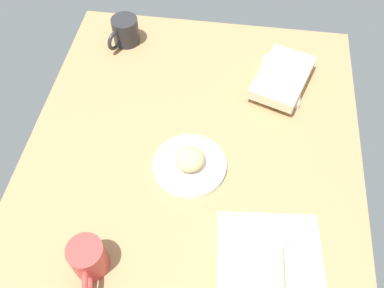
{
  "coord_description": "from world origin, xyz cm",
  "views": [
    {
      "loc": [
        61.38,
        8.66,
        96.07
      ],
      "look_at": [
        -1.05,
        -0.11,
        7.0
      ],
      "focal_mm": 38.84,
      "sensor_mm": 36.0,
      "label": 1
    }
  ],
  "objects_px": {
    "sauce_cup": "(276,237)",
    "breakfast_wrap": "(269,275)",
    "square_plate": "(270,263)",
    "coffee_mug": "(88,259)",
    "book_stack": "(282,78)",
    "second_mug": "(125,31)",
    "round_plate": "(190,165)",
    "scone_pastry": "(191,159)"
  },
  "relations": [
    {
      "from": "sauce_cup",
      "to": "breakfast_wrap",
      "type": "distance_m",
      "value": 0.1
    },
    {
      "from": "square_plate",
      "to": "coffee_mug",
      "type": "bearing_deg",
      "value": -81.03
    },
    {
      "from": "book_stack",
      "to": "second_mug",
      "type": "bearing_deg",
      "value": -103.86
    },
    {
      "from": "square_plate",
      "to": "book_stack",
      "type": "xyz_separation_m",
      "value": [
        -0.56,
        0.01,
        0.02
      ]
    },
    {
      "from": "book_stack",
      "to": "coffee_mug",
      "type": "height_order",
      "value": "coffee_mug"
    },
    {
      "from": "coffee_mug",
      "to": "round_plate",
      "type": "bearing_deg",
      "value": 148.51
    },
    {
      "from": "round_plate",
      "to": "breakfast_wrap",
      "type": "relative_size",
      "value": 1.73
    },
    {
      "from": "square_plate",
      "to": "breakfast_wrap",
      "type": "relative_size",
      "value": 2.12
    },
    {
      "from": "round_plate",
      "to": "coffee_mug",
      "type": "xyz_separation_m",
      "value": [
        0.29,
        -0.18,
        0.04
      ]
    },
    {
      "from": "sauce_cup",
      "to": "coffee_mug",
      "type": "xyz_separation_m",
      "value": [
        0.11,
        -0.4,
        0.02
      ]
    },
    {
      "from": "round_plate",
      "to": "book_stack",
      "type": "distance_m",
      "value": 0.4
    },
    {
      "from": "breakfast_wrap",
      "to": "coffee_mug",
      "type": "height_order",
      "value": "coffee_mug"
    },
    {
      "from": "square_plate",
      "to": "second_mug",
      "type": "xyz_separation_m",
      "value": [
        -0.68,
        -0.49,
        0.04
      ]
    },
    {
      "from": "square_plate",
      "to": "second_mug",
      "type": "distance_m",
      "value": 0.84
    },
    {
      "from": "book_stack",
      "to": "second_mug",
      "type": "distance_m",
      "value": 0.52
    },
    {
      "from": "coffee_mug",
      "to": "book_stack",
      "type": "bearing_deg",
      "value": 146.62
    },
    {
      "from": "square_plate",
      "to": "second_mug",
      "type": "bearing_deg",
      "value": -144.32
    },
    {
      "from": "sauce_cup",
      "to": "scone_pastry",
      "type": "bearing_deg",
      "value": -128.99
    },
    {
      "from": "sauce_cup",
      "to": "book_stack",
      "type": "xyz_separation_m",
      "value": [
        -0.51,
        0.01,
        -0.0
      ]
    },
    {
      "from": "second_mug",
      "to": "square_plate",
      "type": "bearing_deg",
      "value": 35.68
    },
    {
      "from": "round_plate",
      "to": "sauce_cup",
      "type": "relative_size",
      "value": 3.31
    },
    {
      "from": "breakfast_wrap",
      "to": "coffee_mug",
      "type": "relative_size",
      "value": 0.88
    },
    {
      "from": "scone_pastry",
      "to": "breakfast_wrap",
      "type": "xyz_separation_m",
      "value": [
        0.27,
        0.2,
        0.01
      ]
    },
    {
      "from": "sauce_cup",
      "to": "square_plate",
      "type": "bearing_deg",
      "value": -9.93
    },
    {
      "from": "round_plate",
      "to": "book_stack",
      "type": "bearing_deg",
      "value": 145.0
    },
    {
      "from": "scone_pastry",
      "to": "book_stack",
      "type": "distance_m",
      "value": 0.4
    },
    {
      "from": "book_stack",
      "to": "square_plate",
      "type": "bearing_deg",
      "value": -1.5
    },
    {
      "from": "round_plate",
      "to": "square_plate",
      "type": "distance_m",
      "value": 0.32
    },
    {
      "from": "square_plate",
      "to": "book_stack",
      "type": "bearing_deg",
      "value": 178.5
    },
    {
      "from": "scone_pastry",
      "to": "breakfast_wrap",
      "type": "bearing_deg",
      "value": 36.87
    },
    {
      "from": "coffee_mug",
      "to": "second_mug",
      "type": "xyz_separation_m",
      "value": [
        -0.75,
        -0.1,
        -0.0
      ]
    },
    {
      "from": "breakfast_wrap",
      "to": "second_mug",
      "type": "relative_size",
      "value": 0.88
    },
    {
      "from": "sauce_cup",
      "to": "book_stack",
      "type": "distance_m",
      "value": 0.51
    },
    {
      "from": "sauce_cup",
      "to": "book_stack",
      "type": "relative_size",
      "value": 0.23
    },
    {
      "from": "scone_pastry",
      "to": "square_plate",
      "type": "distance_m",
      "value": 0.31
    },
    {
      "from": "second_mug",
      "to": "scone_pastry",
      "type": "bearing_deg",
      "value": 31.65
    },
    {
      "from": "book_stack",
      "to": "sauce_cup",
      "type": "bearing_deg",
      "value": -0.62
    },
    {
      "from": "scone_pastry",
      "to": "coffee_mug",
      "type": "bearing_deg",
      "value": -31.92
    },
    {
      "from": "breakfast_wrap",
      "to": "coffee_mug",
      "type": "bearing_deg",
      "value": -0.18
    },
    {
      "from": "coffee_mug",
      "to": "second_mug",
      "type": "height_order",
      "value": "coffee_mug"
    },
    {
      "from": "breakfast_wrap",
      "to": "book_stack",
      "type": "relative_size",
      "value": 0.44
    },
    {
      "from": "round_plate",
      "to": "square_plate",
      "type": "bearing_deg",
      "value": 42.87
    }
  ]
}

